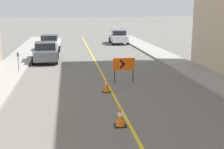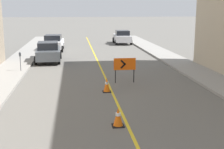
{
  "view_description": "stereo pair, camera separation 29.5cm",
  "coord_description": "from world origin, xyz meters",
  "px_view_note": "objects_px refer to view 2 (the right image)",
  "views": [
    {
      "loc": [
        -2.17,
        3.07,
        4.22
      ],
      "look_at": [
        -0.05,
        17.9,
        1.0
      ],
      "focal_mm": 50.0,
      "sensor_mm": 36.0,
      "label": 1
    },
    {
      "loc": [
        -1.88,
        3.03,
        4.22
      ],
      "look_at": [
        -0.05,
        17.9,
        1.0
      ],
      "focal_mm": 50.0,
      "sensor_mm": 36.0,
      "label": 2
    }
  ],
  "objects_px": {
    "parked_car_curb_mid": "(53,43)",
    "parked_car_curb_far": "(122,37)",
    "traffic_cone_fourth": "(107,85)",
    "parking_meter_far_curb": "(20,58)",
    "arrow_barricade_primary": "(125,65)",
    "parked_car_curb_near": "(48,52)",
    "traffic_cone_third": "(118,117)"
  },
  "relations": [
    {
      "from": "parked_car_curb_far",
      "to": "traffic_cone_fourth",
      "type": "bearing_deg",
      "value": -98.45
    },
    {
      "from": "traffic_cone_third",
      "to": "parked_car_curb_far",
      "type": "bearing_deg",
      "value": 80.83
    },
    {
      "from": "parked_car_curb_far",
      "to": "parking_meter_far_curb",
      "type": "relative_size",
      "value": 3.54
    },
    {
      "from": "parked_car_curb_mid",
      "to": "parked_car_curb_near",
      "type": "bearing_deg",
      "value": -87.49
    },
    {
      "from": "traffic_cone_third",
      "to": "arrow_barricade_primary",
      "type": "distance_m",
      "value": 6.77
    },
    {
      "from": "parked_car_curb_far",
      "to": "arrow_barricade_primary",
      "type": "bearing_deg",
      "value": -95.98
    },
    {
      "from": "traffic_cone_third",
      "to": "parking_meter_far_curb",
      "type": "distance_m",
      "value": 11.32
    },
    {
      "from": "parked_car_curb_near",
      "to": "parking_meter_far_curb",
      "type": "relative_size",
      "value": 3.56
    },
    {
      "from": "traffic_cone_third",
      "to": "parked_car_curb_near",
      "type": "bearing_deg",
      "value": 103.87
    },
    {
      "from": "arrow_barricade_primary",
      "to": "parked_car_curb_far",
      "type": "distance_m",
      "value": 19.72
    },
    {
      "from": "traffic_cone_third",
      "to": "traffic_cone_fourth",
      "type": "xyz_separation_m",
      "value": [
        0.09,
        4.73,
        0.02
      ]
    },
    {
      "from": "traffic_cone_fourth",
      "to": "parked_car_curb_far",
      "type": "distance_m",
      "value": 21.79
    },
    {
      "from": "arrow_barricade_primary",
      "to": "parking_meter_far_curb",
      "type": "relative_size",
      "value": 1.15
    },
    {
      "from": "arrow_barricade_primary",
      "to": "parked_car_curb_far",
      "type": "xyz_separation_m",
      "value": [
        2.9,
        19.51,
        -0.23
      ]
    },
    {
      "from": "traffic_cone_fourth",
      "to": "parked_car_curb_far",
      "type": "height_order",
      "value": "parked_car_curb_far"
    },
    {
      "from": "parked_car_curb_far",
      "to": "parking_meter_far_curb",
      "type": "distance_m",
      "value": 18.48
    },
    {
      "from": "parked_car_curb_near",
      "to": "parking_meter_far_curb",
      "type": "height_order",
      "value": "parked_car_curb_near"
    },
    {
      "from": "traffic_cone_fourth",
      "to": "parking_meter_far_curb",
      "type": "distance_m",
      "value": 7.47
    },
    {
      "from": "parked_car_curb_near",
      "to": "parking_meter_far_curb",
      "type": "xyz_separation_m",
      "value": [
        -1.49,
        -4.22,
        0.23
      ]
    },
    {
      "from": "parked_car_curb_mid",
      "to": "parking_meter_far_curb",
      "type": "relative_size",
      "value": 3.54
    },
    {
      "from": "parked_car_curb_near",
      "to": "parked_car_curb_far",
      "type": "distance_m",
      "value": 14.1
    },
    {
      "from": "parking_meter_far_curb",
      "to": "arrow_barricade_primary",
      "type": "bearing_deg",
      "value": -28.96
    },
    {
      "from": "parked_car_curb_near",
      "to": "parked_car_curb_mid",
      "type": "relative_size",
      "value": 1.0
    },
    {
      "from": "traffic_cone_fourth",
      "to": "parked_car_curb_near",
      "type": "height_order",
      "value": "parked_car_curb_near"
    },
    {
      "from": "parking_meter_far_curb",
      "to": "parked_car_curb_mid",
      "type": "bearing_deg",
      "value": 82.1
    },
    {
      "from": "traffic_cone_third",
      "to": "parked_car_curb_near",
      "type": "height_order",
      "value": "parked_car_curb_near"
    },
    {
      "from": "arrow_barricade_primary",
      "to": "parked_car_curb_far",
      "type": "bearing_deg",
      "value": 80.93
    },
    {
      "from": "parked_car_curb_mid",
      "to": "parked_car_curb_far",
      "type": "relative_size",
      "value": 1.0
    },
    {
      "from": "parked_car_curb_near",
      "to": "arrow_barricade_primary",
      "type": "bearing_deg",
      "value": -61.02
    },
    {
      "from": "traffic_cone_third",
      "to": "arrow_barricade_primary",
      "type": "bearing_deg",
      "value": 78.69
    },
    {
      "from": "parked_car_curb_far",
      "to": "parked_car_curb_near",
      "type": "bearing_deg",
      "value": -120.9
    },
    {
      "from": "traffic_cone_fourth",
      "to": "arrow_barricade_primary",
      "type": "distance_m",
      "value": 2.34
    }
  ]
}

